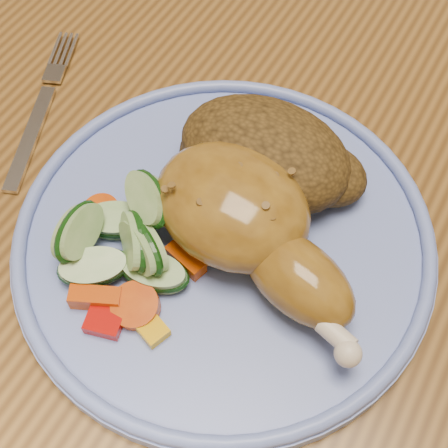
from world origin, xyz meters
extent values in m
plane|color=#4F341B|center=(0.00, 0.00, 0.00)|extent=(4.00, 4.00, 0.00)
cube|color=brown|center=(0.00, 0.00, 0.73)|extent=(0.90, 1.40, 0.04)
cube|color=#4C2D16|center=(0.00, 0.55, 0.43)|extent=(0.42, 0.42, 0.04)
cylinder|color=#4C2D16|center=(-0.18, 0.37, 0.21)|extent=(0.04, 0.04, 0.41)
cylinder|color=#4C2D16|center=(-0.18, 0.73, 0.21)|extent=(0.04, 0.04, 0.41)
cylinder|color=#677DC8|center=(-0.01, -0.07, 0.76)|extent=(0.29, 0.29, 0.01)
torus|color=#677DC8|center=(-0.01, -0.07, 0.77)|extent=(0.29, 0.29, 0.01)
ellipsoid|color=olive|center=(-0.01, -0.06, 0.79)|extent=(0.12, 0.11, 0.06)
ellipsoid|color=olive|center=(0.05, -0.08, 0.78)|extent=(0.10, 0.07, 0.04)
sphere|color=beige|center=(0.10, -0.11, 0.78)|extent=(0.02, 0.02, 0.02)
ellipsoid|color=#4B3412|center=(-0.02, 0.00, 0.79)|extent=(0.13, 0.09, 0.06)
ellipsoid|color=#4B3412|center=(0.03, 0.01, 0.78)|extent=(0.06, 0.05, 0.03)
ellipsoid|color=#4B3412|center=(-0.05, -0.01, 0.77)|extent=(0.05, 0.05, 0.03)
cube|color=#A50A05|center=(-0.05, -0.16, 0.77)|extent=(0.03, 0.02, 0.01)
cube|color=#E5A507|center=(-0.02, -0.15, 0.77)|extent=(0.02, 0.02, 0.01)
cylinder|color=#CF4B06|center=(-0.04, -0.14, 0.77)|extent=(0.03, 0.03, 0.02)
cylinder|color=#CF4B06|center=(-0.10, -0.10, 0.77)|extent=(0.03, 0.03, 0.02)
cube|color=#CF4B06|center=(-0.06, -0.15, 0.77)|extent=(0.04, 0.03, 0.01)
cube|color=#CF4B06|center=(-0.03, -0.10, 0.77)|extent=(0.03, 0.02, 0.01)
cylinder|color=#9AB878|center=(-0.06, -0.11, 0.78)|extent=(0.05, 0.05, 0.05)
cylinder|color=#9AB878|center=(-0.07, -0.13, 0.77)|extent=(0.06, 0.06, 0.02)
cylinder|color=#9AB878|center=(-0.08, -0.10, 0.77)|extent=(0.06, 0.06, 0.02)
cylinder|color=#9AB878|center=(-0.09, -0.12, 0.78)|extent=(0.04, 0.05, 0.04)
cylinder|color=#9AB878|center=(-0.04, -0.12, 0.77)|extent=(0.05, 0.05, 0.02)
cylinder|color=#9AB878|center=(-0.06, -0.08, 0.79)|extent=(0.06, 0.06, 0.04)
cylinder|color=#9AB878|center=(-0.05, -0.11, 0.78)|extent=(0.05, 0.05, 0.05)
cube|color=silver|center=(-0.20, -0.06, 0.75)|extent=(0.05, 0.10, 0.00)
cube|color=silver|center=(-0.22, 0.01, 0.75)|extent=(0.04, 0.06, 0.00)
camera|label=1|loc=(0.10, -0.26, 1.13)|focal=50.00mm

